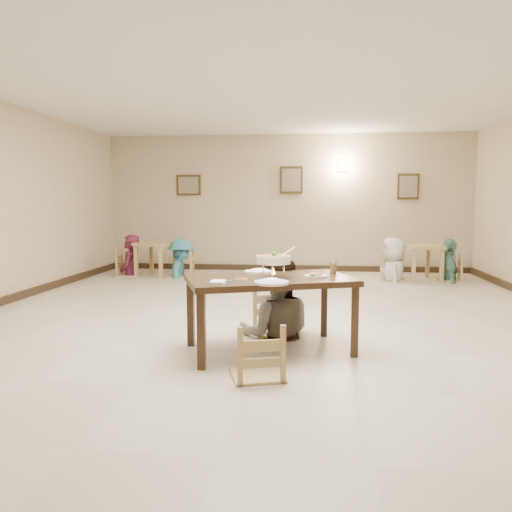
# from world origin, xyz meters

# --- Properties ---
(floor) EXTENTS (10.00, 10.00, 0.00)m
(floor) POSITION_xyz_m (0.00, 0.00, 0.00)
(floor) COLOR beige
(floor) RESTS_ON ground
(ceiling) EXTENTS (10.00, 10.00, 0.00)m
(ceiling) POSITION_xyz_m (0.00, 0.00, 3.00)
(ceiling) COLOR silver
(ceiling) RESTS_ON wall_back
(wall_back) EXTENTS (10.00, 0.00, 10.00)m
(wall_back) POSITION_xyz_m (0.00, 5.00, 1.50)
(wall_back) COLOR #C1AC8B
(wall_back) RESTS_ON floor
(wall_front) EXTENTS (10.00, 0.00, 10.00)m
(wall_front) POSITION_xyz_m (0.00, -5.00, 1.50)
(wall_front) COLOR #C1AC8B
(wall_front) RESTS_ON floor
(baseboard_back) EXTENTS (8.00, 0.06, 0.12)m
(baseboard_back) POSITION_xyz_m (0.00, 4.97, 0.06)
(baseboard_back) COLOR black
(baseboard_back) RESTS_ON floor
(picture_a) EXTENTS (0.55, 0.04, 0.45)m
(picture_a) POSITION_xyz_m (-2.20, 4.96, 1.90)
(picture_a) COLOR #372711
(picture_a) RESTS_ON wall_back
(picture_b) EXTENTS (0.50, 0.04, 0.60)m
(picture_b) POSITION_xyz_m (0.10, 4.96, 2.00)
(picture_b) COLOR #372711
(picture_b) RESTS_ON wall_back
(picture_c) EXTENTS (0.45, 0.04, 0.55)m
(picture_c) POSITION_xyz_m (2.60, 4.96, 1.85)
(picture_c) COLOR #372711
(picture_c) RESTS_ON wall_back
(wall_sconce) EXTENTS (0.16, 0.05, 0.22)m
(wall_sconce) POSITION_xyz_m (1.20, 4.96, 2.30)
(wall_sconce) COLOR #FFD88C
(wall_sconce) RESTS_ON wall_back
(main_table) EXTENTS (1.83, 1.41, 0.76)m
(main_table) POSITION_xyz_m (0.12, -1.17, 0.67)
(main_table) COLOR #372212
(main_table) RESTS_ON floor
(chair_far) EXTENTS (0.47, 0.47, 1.00)m
(chair_far) POSITION_xyz_m (0.13, -0.45, 0.50)
(chair_far) COLOR tan
(chair_far) RESTS_ON floor
(chair_near) EXTENTS (0.43, 0.43, 0.92)m
(chair_near) POSITION_xyz_m (0.08, -1.94, 0.46)
(chair_near) COLOR tan
(chair_near) RESTS_ON floor
(main_diner) EXTENTS (0.91, 0.73, 1.78)m
(main_diner) POSITION_xyz_m (0.15, -0.53, 0.89)
(main_diner) COLOR gray
(main_diner) RESTS_ON floor
(curry_warmer) EXTENTS (0.38, 0.34, 0.31)m
(curry_warmer) POSITION_xyz_m (0.16, -1.20, 0.93)
(curry_warmer) COLOR silver
(curry_warmer) RESTS_ON main_table
(rice_plate_far) EXTENTS (0.32, 0.32, 0.07)m
(rice_plate_far) POSITION_xyz_m (-0.01, -0.88, 0.77)
(rice_plate_far) COLOR white
(rice_plate_far) RESTS_ON main_table
(rice_plate_near) EXTENTS (0.32, 0.32, 0.07)m
(rice_plate_near) POSITION_xyz_m (0.18, -1.58, 0.77)
(rice_plate_near) COLOR white
(rice_plate_near) RESTS_ON main_table
(fried_plate) EXTENTS (0.24, 0.24, 0.05)m
(fried_plate) POSITION_xyz_m (0.58, -1.11, 0.77)
(fried_plate) COLOR white
(fried_plate) RESTS_ON main_table
(chili_dish) EXTENTS (0.11, 0.11, 0.02)m
(chili_dish) POSITION_xyz_m (-0.13, -1.40, 0.77)
(chili_dish) COLOR white
(chili_dish) RESTS_ON main_table
(napkin_cutlery) EXTENTS (0.16, 0.26, 0.03)m
(napkin_cutlery) POSITION_xyz_m (-0.31, -1.66, 0.77)
(napkin_cutlery) COLOR white
(napkin_cutlery) RESTS_ON main_table
(drink_glass) EXTENTS (0.07, 0.07, 0.14)m
(drink_glass) POSITION_xyz_m (0.77, -0.81, 0.82)
(drink_glass) COLOR white
(drink_glass) RESTS_ON main_table
(bg_table_left) EXTENTS (0.85, 0.85, 0.70)m
(bg_table_left) POSITION_xyz_m (-2.63, 3.84, 0.56)
(bg_table_left) COLOR tan
(bg_table_left) RESTS_ON floor
(bg_table_right) EXTENTS (0.83, 0.83, 0.68)m
(bg_table_right) POSITION_xyz_m (2.67, 3.83, 0.55)
(bg_table_right) COLOR tan
(bg_table_right) RESTS_ON floor
(bg_chair_ll) EXTENTS (0.48, 0.48, 1.02)m
(bg_chair_ll) POSITION_xyz_m (-3.18, 3.82, 0.51)
(bg_chair_ll) COLOR tan
(bg_chair_ll) RESTS_ON floor
(bg_chair_lr) EXTENTS (0.46, 0.46, 0.98)m
(bg_chair_lr) POSITION_xyz_m (-2.09, 3.83, 0.49)
(bg_chair_lr) COLOR tan
(bg_chair_lr) RESTS_ON floor
(bg_chair_rl) EXTENTS (0.44, 0.44, 0.94)m
(bg_chair_rl) POSITION_xyz_m (2.14, 3.80, 0.47)
(bg_chair_rl) COLOR tan
(bg_chair_rl) RESTS_ON floor
(bg_chair_rr) EXTENTS (0.46, 0.46, 0.99)m
(bg_chair_rr) POSITION_xyz_m (3.21, 3.86, 0.49)
(bg_chair_rr) COLOR tan
(bg_chair_rr) RESTS_ON floor
(bg_diner_a) EXTENTS (0.47, 0.66, 1.70)m
(bg_diner_a) POSITION_xyz_m (-3.18, 3.82, 0.85)
(bg_diner_a) COLOR #541A2E
(bg_diner_a) RESTS_ON floor
(bg_diner_b) EXTENTS (0.69, 1.07, 1.57)m
(bg_diner_b) POSITION_xyz_m (-2.09, 3.83, 0.78)
(bg_diner_b) COLOR teal
(bg_diner_b) RESTS_ON floor
(bg_diner_c) EXTENTS (0.54, 0.82, 1.66)m
(bg_diner_c) POSITION_xyz_m (2.14, 3.80, 0.83)
(bg_diner_c) COLOR silver
(bg_diner_c) RESTS_ON floor
(bg_diner_d) EXTENTS (0.46, 0.98, 1.63)m
(bg_diner_d) POSITION_xyz_m (3.21, 3.86, 0.82)
(bg_diner_d) COLOR #589584
(bg_diner_d) RESTS_ON floor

